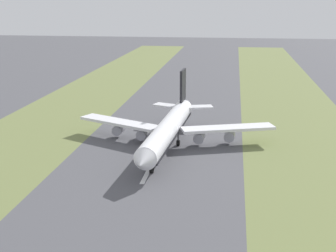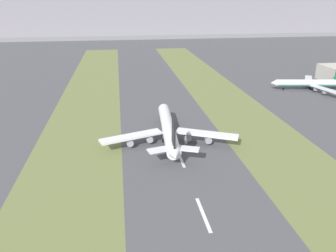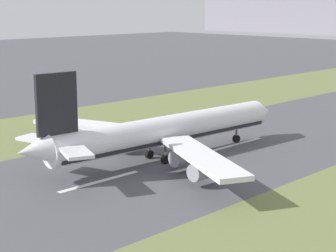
{
  "view_description": "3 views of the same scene",
  "coord_description": "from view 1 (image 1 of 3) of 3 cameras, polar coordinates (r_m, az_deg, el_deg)",
  "views": [
    {
      "loc": [
        -21.33,
        138.04,
        44.42
      ],
      "look_at": [
        -2.46,
        4.0,
        7.0
      ],
      "focal_mm": 50.0,
      "sensor_mm": 36.0,
      "label": 1
    },
    {
      "loc": [
        -24.01,
        -140.09,
        64.82
      ],
      "look_at": [
        -2.46,
        4.0,
        7.0
      ],
      "focal_mm": 35.0,
      "sensor_mm": 36.0,
      "label": 2
    },
    {
      "loc": [
        79.09,
        -76.14,
        31.82
      ],
      "look_at": [
        -2.46,
        4.0,
        7.0
      ],
      "focal_mm": 60.0,
      "sensor_mm": 36.0,
      "label": 3
    }
  ],
  "objects": [
    {
      "name": "ground_plane",
      "position": [
        146.58,
        -0.73,
        -2.19
      ],
      "size": [
        800.0,
        800.0,
        0.0
      ],
      "primitive_type": "plane",
      "color": "#4C4C51"
    },
    {
      "name": "grass_median_west",
      "position": [
        146.93,
        16.91,
        -2.84
      ],
      "size": [
        40.0,
        600.0,
        0.01
      ],
      "primitive_type": "cube",
      "color": "olive",
      "rests_on": "ground"
    },
    {
      "name": "grass_median_east",
      "position": [
        159.46,
        -16.94,
        -1.41
      ],
      "size": [
        40.0,
        600.0,
        0.01
      ],
      "primitive_type": "cube",
      "color": "olive",
      "rests_on": "ground"
    },
    {
      "name": "centreline_dash_near",
      "position": [
        200.21,
        1.7,
        2.63
      ],
      "size": [
        1.2,
        18.0,
        0.01
      ],
      "primitive_type": "cube",
      "color": "silver",
      "rests_on": "ground"
    },
    {
      "name": "centreline_dash_mid",
      "position": [
        161.74,
        0.13,
        -0.49
      ],
      "size": [
        1.2,
        18.0,
        0.01
      ],
      "primitive_type": "cube",
      "color": "silver",
      "rests_on": "ground"
    },
    {
      "name": "centreline_dash_far",
      "position": [
        124.24,
        -2.42,
        -5.51
      ],
      "size": [
        1.2,
        18.0,
        0.01
      ],
      "primitive_type": "cube",
      "color": "silver",
      "rests_on": "ground"
    },
    {
      "name": "airplane_main_jet",
      "position": [
        142.51,
        0.15,
        -0.18
      ],
      "size": [
        64.01,
        67.21,
        20.2
      ],
      "color": "white",
      "rests_on": "ground"
    }
  ]
}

